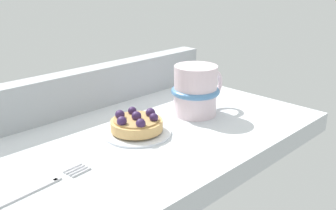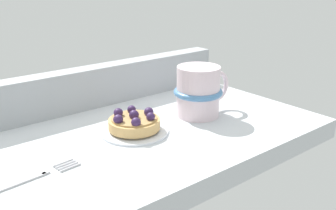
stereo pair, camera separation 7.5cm
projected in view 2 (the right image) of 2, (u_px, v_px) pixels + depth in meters
ground_plane at (148, 138)px, 74.65cm from camera, size 64.76×40.63×3.91cm
window_rail_back at (99, 85)px, 85.78cm from camera, size 63.46×4.44×8.65cm
dessert_plate at (135, 131)px, 71.98cm from camera, size 12.61×12.61×0.86cm
raspberry_tart at (135, 122)px, 71.39cm from camera, size 9.53×9.53×3.54cm
coffee_mug at (199, 91)px, 79.11cm from camera, size 13.77×10.01×10.31cm
dessert_fork at (30, 178)px, 55.95cm from camera, size 16.16×3.00×0.60cm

